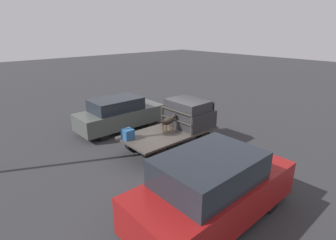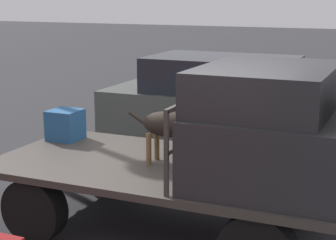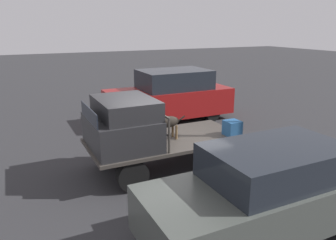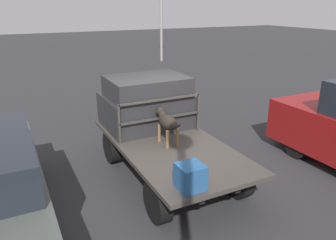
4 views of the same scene
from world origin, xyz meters
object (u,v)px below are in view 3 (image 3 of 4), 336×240
dog (166,122)px  parked_pickup_far (170,96)px  cargo_crate (232,128)px  parked_sedan (267,192)px  flatbed_truck (166,146)px

dog → parked_pickup_far: 4.61m
cargo_crate → parked_pickup_far: bearing=-94.8°
dog → parked_sedan: parked_sedan is taller
parked_sedan → flatbed_truck: bearing=-80.7°
cargo_crate → parked_pickup_far: size_ratio=0.08×
dog → parked_sedan: (-0.36, 3.34, -0.42)m
flatbed_truck → parked_pickup_far: 4.57m
flatbed_truck → dog: size_ratio=4.11×
cargo_crate → flatbed_truck: bearing=-16.3°
flatbed_truck → parked_pickup_far: bearing=-117.4°
cargo_crate → parked_pickup_far: (-0.38, -4.54, -0.02)m
flatbed_truck → parked_sedan: size_ratio=0.91×
parked_sedan → parked_pickup_far: size_ratio=0.92×
dog → cargo_crate: 1.82m
dog → parked_pickup_far: size_ratio=0.20×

